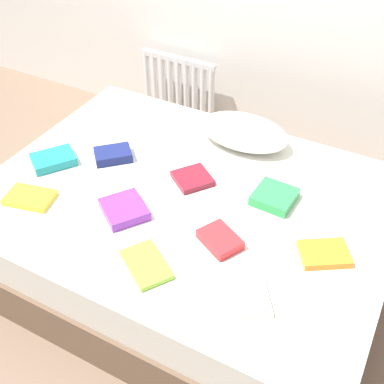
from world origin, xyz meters
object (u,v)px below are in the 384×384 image
Objects in this scene: textbook_navy at (113,155)px; textbook_white at (239,299)px; bed at (187,231)px; textbook_yellow at (30,198)px; textbook_green at (274,197)px; textbook_lime at (146,264)px; textbook_orange at (324,254)px; textbook_purple at (124,209)px; radiator at (179,88)px; pillow at (244,132)px; textbook_red at (220,240)px; textbook_teal at (53,160)px; textbook_maroon at (193,178)px.

textbook_white is (0.97, -0.53, -0.01)m from textbook_navy.
textbook_yellow reaches higher than bed.
textbook_green is at bearing 65.27° from textbook_white.
textbook_green is at bearing 97.25° from textbook_lime.
textbook_orange is 0.91× the size of textbook_white.
textbook_green reaches higher than textbook_white.
textbook_white is 1.11× the size of textbook_purple.
textbook_orange is at bearing -50.93° from textbook_navy.
pillow is (0.79, -0.67, 0.25)m from radiator.
textbook_green reaches higher than textbook_red.
radiator is 1.54m from textbook_green.
textbook_white is (0.42, -0.99, -0.06)m from pillow.
textbook_orange is at bearing 46.35° from textbook_purple.
textbook_teal reaches higher than textbook_lime.
textbook_white is (0.48, -0.46, 0.27)m from bed.
textbook_red is at bearing -37.68° from bed.
textbook_green is at bearing 22.15° from bed.
textbook_navy is 0.49m from textbook_yellow.
textbook_purple is 0.40m from textbook_maroon.
textbook_maroon is at bearing 98.70° from textbook_white.
textbook_orange is at bearing -41.72° from radiator.
bed is 3.43× the size of radiator.
bed is 0.42m from textbook_purple.
textbook_teal reaches higher than bed.
radiator is at bearing 139.84° from pillow.
textbook_yellow is (0.08, -1.59, 0.19)m from radiator.
textbook_yellow is 0.95× the size of textbook_lime.
textbook_teal is at bearing -159.56° from textbook_purple.
textbook_maroon is at bearing 133.13° from textbook_lime.
textbook_yellow is 1.10× the size of textbook_purple.
textbook_orange is at bearing -67.64° from textbook_maroon.
bed is 0.45m from textbook_red.
textbook_white is at bearing -78.49° from textbook_green.
textbook_white is (1.21, -1.66, 0.19)m from radiator.
textbook_teal is (-0.09, 0.28, 0.01)m from textbook_yellow.
textbook_lime is at bearing -64.65° from radiator.
textbook_white is 0.71m from textbook_purple.
textbook_green is 1.08× the size of textbook_maroon.
pillow is 0.44m from textbook_maroon.
textbook_white is at bearing -70.85° from textbook_teal.
bed is 0.76m from textbook_orange.
textbook_lime is 1.24× the size of textbook_green.
textbook_red is at bearing -103.03° from textbook_green.
textbook_lime is 0.60m from textbook_maroon.
textbook_red is 0.96× the size of textbook_green.
textbook_red is at bearing -73.75° from pillow.
textbook_yellow is 0.99× the size of textbook_white.
textbook_maroon is (0.17, 0.36, -0.01)m from textbook_purple.
textbook_white is at bearing -67.09° from pillow.
textbook_red is (0.77, -0.29, -0.00)m from textbook_navy.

